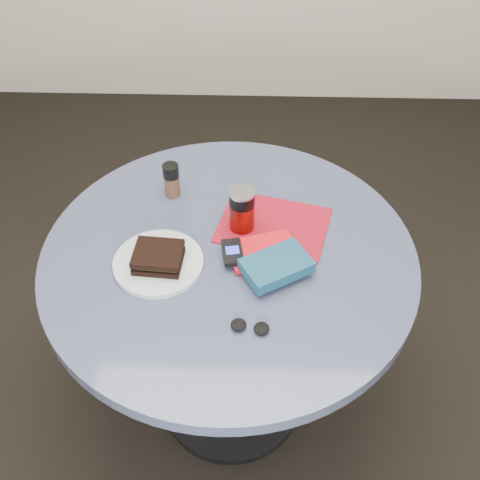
{
  "coord_description": "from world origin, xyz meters",
  "views": [
    {
      "loc": [
        0.06,
        -1.1,
        1.9
      ],
      "look_at": [
        0.03,
        0.0,
        0.8
      ],
      "focal_mm": 45.0,
      "sensor_mm": 36.0,
      "label": 1
    }
  ],
  "objects_px": {
    "red_book": "(262,251)",
    "novel": "(276,266)",
    "soda_can": "(242,210)",
    "pepper_grinder": "(172,180)",
    "magazine": "(273,225)",
    "sandwich": "(158,257)",
    "headphones": "(250,327)",
    "plate": "(158,263)",
    "mp3_player": "(232,252)",
    "table": "(229,293)"
  },
  "relations": [
    {
      "from": "mp3_player",
      "to": "headphones",
      "type": "height_order",
      "value": "mp3_player"
    },
    {
      "from": "novel",
      "to": "pepper_grinder",
      "type": "bearing_deg",
      "value": 103.8
    },
    {
      "from": "magazine",
      "to": "red_book",
      "type": "relative_size",
      "value": 1.69
    },
    {
      "from": "pepper_grinder",
      "to": "magazine",
      "type": "xyz_separation_m",
      "value": [
        0.29,
        -0.13,
        -0.05
      ]
    },
    {
      "from": "soda_can",
      "to": "red_book",
      "type": "height_order",
      "value": "soda_can"
    },
    {
      "from": "mp3_player",
      "to": "sandwich",
      "type": "bearing_deg",
      "value": -170.37
    },
    {
      "from": "magazine",
      "to": "novel",
      "type": "relative_size",
      "value": 1.76
    },
    {
      "from": "table",
      "to": "mp3_player",
      "type": "height_order",
      "value": "mp3_player"
    },
    {
      "from": "plate",
      "to": "magazine",
      "type": "relative_size",
      "value": 0.8
    },
    {
      "from": "headphones",
      "to": "sandwich",
      "type": "bearing_deg",
      "value": 140.92
    },
    {
      "from": "sandwich",
      "to": "red_book",
      "type": "distance_m",
      "value": 0.27
    },
    {
      "from": "plate",
      "to": "mp3_player",
      "type": "bearing_deg",
      "value": 7.53
    },
    {
      "from": "magazine",
      "to": "soda_can",
      "type": "bearing_deg",
      "value": -159.29
    },
    {
      "from": "magazine",
      "to": "table",
      "type": "bearing_deg",
      "value": -123.56
    },
    {
      "from": "red_book",
      "to": "pepper_grinder",
      "type": "bearing_deg",
      "value": 122.19
    },
    {
      "from": "plate",
      "to": "novel",
      "type": "distance_m",
      "value": 0.31
    },
    {
      "from": "sandwich",
      "to": "mp3_player",
      "type": "height_order",
      "value": "sandwich"
    },
    {
      "from": "soda_can",
      "to": "headphones",
      "type": "xyz_separation_m",
      "value": [
        0.03,
        -0.35,
        -0.05
      ]
    },
    {
      "from": "pepper_grinder",
      "to": "headphones",
      "type": "distance_m",
      "value": 0.54
    },
    {
      "from": "sandwich",
      "to": "headphones",
      "type": "bearing_deg",
      "value": -39.08
    },
    {
      "from": "red_book",
      "to": "novel",
      "type": "height_order",
      "value": "novel"
    },
    {
      "from": "plate",
      "to": "red_book",
      "type": "bearing_deg",
      "value": 9.34
    },
    {
      "from": "plate",
      "to": "headphones",
      "type": "distance_m",
      "value": 0.31
    },
    {
      "from": "table",
      "to": "sandwich",
      "type": "height_order",
      "value": "sandwich"
    },
    {
      "from": "novel",
      "to": "mp3_player",
      "type": "relative_size",
      "value": 1.73
    },
    {
      "from": "sandwich",
      "to": "novel",
      "type": "relative_size",
      "value": 0.78
    },
    {
      "from": "magazine",
      "to": "novel",
      "type": "xyz_separation_m",
      "value": [
        0.0,
        -0.18,
        0.03
      ]
    },
    {
      "from": "red_book",
      "to": "mp3_player",
      "type": "relative_size",
      "value": 1.81
    },
    {
      "from": "table",
      "to": "novel",
      "type": "bearing_deg",
      "value": -31.16
    },
    {
      "from": "novel",
      "to": "headphones",
      "type": "bearing_deg",
      "value": -140.29
    },
    {
      "from": "red_book",
      "to": "plate",
      "type": "bearing_deg",
      "value": 173.57
    },
    {
      "from": "novel",
      "to": "plate",
      "type": "bearing_deg",
      "value": 144.77
    },
    {
      "from": "pepper_grinder",
      "to": "red_book",
      "type": "xyz_separation_m",
      "value": [
        0.26,
        -0.24,
        -0.04
      ]
    },
    {
      "from": "soda_can",
      "to": "red_book",
      "type": "relative_size",
      "value": 0.74
    },
    {
      "from": "mp3_player",
      "to": "table",
      "type": "bearing_deg",
      "value": 115.73
    },
    {
      "from": "table",
      "to": "soda_can",
      "type": "distance_m",
      "value": 0.25
    },
    {
      "from": "sandwich",
      "to": "pepper_grinder",
      "type": "relative_size",
      "value": 1.22
    },
    {
      "from": "magazine",
      "to": "novel",
      "type": "height_order",
      "value": "novel"
    },
    {
      "from": "magazine",
      "to": "sandwich",
      "type": "bearing_deg",
      "value": -137.04
    },
    {
      "from": "headphones",
      "to": "mp3_player",
      "type": "bearing_deg",
      "value": 102.43
    },
    {
      "from": "pepper_grinder",
      "to": "novel",
      "type": "distance_m",
      "value": 0.43
    },
    {
      "from": "sandwich",
      "to": "pepper_grinder",
      "type": "distance_m",
      "value": 0.29
    },
    {
      "from": "soda_can",
      "to": "magazine",
      "type": "relative_size",
      "value": 0.44
    },
    {
      "from": "soda_can",
      "to": "red_book",
      "type": "xyz_separation_m",
      "value": [
        0.06,
        -0.1,
        -0.05
      ]
    },
    {
      "from": "soda_can",
      "to": "magazine",
      "type": "height_order",
      "value": "soda_can"
    },
    {
      "from": "red_book",
      "to": "soda_can",
      "type": "bearing_deg",
      "value": 103.58
    },
    {
      "from": "soda_can",
      "to": "mp3_player",
      "type": "bearing_deg",
      "value": -100.0
    },
    {
      "from": "plate",
      "to": "novel",
      "type": "xyz_separation_m",
      "value": [
        0.3,
        -0.03,
        0.03
      ]
    },
    {
      "from": "pepper_grinder",
      "to": "mp3_player",
      "type": "height_order",
      "value": "pepper_grinder"
    },
    {
      "from": "table",
      "to": "soda_can",
      "type": "xyz_separation_m",
      "value": [
        0.03,
        0.1,
        0.23
      ]
    }
  ]
}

